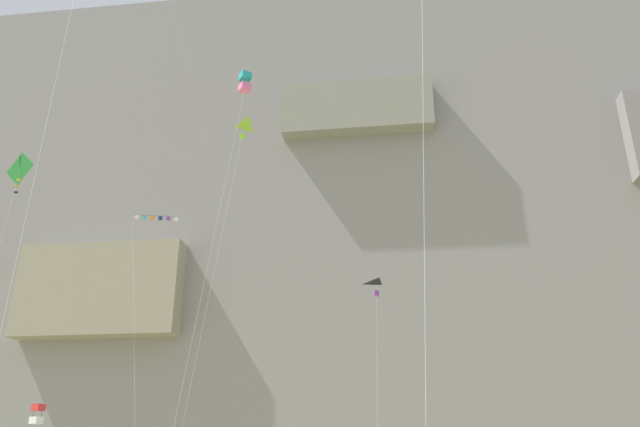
{
  "coord_description": "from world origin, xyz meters",
  "views": [
    {
      "loc": [
        3.34,
        -6.07,
        3.9
      ],
      "look_at": [
        -0.74,
        25.68,
        16.7
      ],
      "focal_mm": 34.5,
      "sensor_mm": 36.0,
      "label": 1
    }
  ],
  "objects_px": {
    "kite_delta_upper_right": "(234,140)",
    "kite_diamond_high_center": "(18,174)",
    "kite_delta_near_cliff": "(382,296)",
    "kite_box_low_center": "(37,414)",
    "kite_banner_upper_left": "(152,249)",
    "kite_box_far_right": "(245,84)"
  },
  "relations": [
    {
      "from": "kite_delta_upper_right",
      "to": "kite_diamond_high_center",
      "type": "bearing_deg",
      "value": -177.26
    },
    {
      "from": "kite_diamond_high_center",
      "to": "kite_delta_upper_right",
      "type": "bearing_deg",
      "value": 2.74
    },
    {
      "from": "kite_delta_upper_right",
      "to": "kite_delta_near_cliff",
      "type": "xyz_separation_m",
      "value": [
        10.02,
        6.19,
        -10.24
      ]
    },
    {
      "from": "kite_delta_upper_right",
      "to": "kite_box_low_center",
      "type": "height_order",
      "value": "kite_delta_upper_right"
    },
    {
      "from": "kite_box_low_center",
      "to": "kite_delta_near_cliff",
      "type": "bearing_deg",
      "value": -2.83
    },
    {
      "from": "kite_diamond_high_center",
      "to": "kite_banner_upper_left",
      "type": "distance_m",
      "value": 10.94
    },
    {
      "from": "kite_delta_upper_right",
      "to": "kite_box_low_center",
      "type": "relative_size",
      "value": 3.33
    },
    {
      "from": "kite_box_far_right",
      "to": "kite_banner_upper_left",
      "type": "distance_m",
      "value": 14.67
    },
    {
      "from": "kite_banner_upper_left",
      "to": "kite_box_far_right",
      "type": "bearing_deg",
      "value": -40.97
    },
    {
      "from": "kite_delta_near_cliff",
      "to": "kite_diamond_high_center",
      "type": "bearing_deg",
      "value": -164.95
    },
    {
      "from": "kite_banner_upper_left",
      "to": "kite_delta_upper_right",
      "type": "bearing_deg",
      "value": -31.9
    },
    {
      "from": "kite_box_far_right",
      "to": "kite_box_low_center",
      "type": "height_order",
      "value": "kite_box_far_right"
    },
    {
      "from": "kite_box_low_center",
      "to": "kite_delta_near_cliff",
      "type": "xyz_separation_m",
      "value": [
        26.27,
        -1.3,
        7.97
      ]
    },
    {
      "from": "kite_box_far_right",
      "to": "kite_diamond_high_center",
      "type": "distance_m",
      "value": 17.97
    },
    {
      "from": "kite_box_low_center",
      "to": "kite_delta_near_cliff",
      "type": "distance_m",
      "value": 27.48
    },
    {
      "from": "kite_diamond_high_center",
      "to": "kite_delta_near_cliff",
      "type": "height_order",
      "value": "kite_diamond_high_center"
    },
    {
      "from": "kite_box_low_center",
      "to": "kite_box_far_right",
      "type": "bearing_deg",
      "value": -30.71
    },
    {
      "from": "kite_box_far_right",
      "to": "kite_delta_upper_right",
      "type": "xyz_separation_m",
      "value": [
        -1.38,
        2.99,
        -2.68
      ]
    },
    {
      "from": "kite_box_far_right",
      "to": "kite_delta_upper_right",
      "type": "distance_m",
      "value": 4.25
    },
    {
      "from": "kite_diamond_high_center",
      "to": "kite_delta_upper_right",
      "type": "distance_m",
      "value": 15.95
    },
    {
      "from": "kite_delta_near_cliff",
      "to": "kite_banner_upper_left",
      "type": "height_order",
      "value": "kite_banner_upper_left"
    },
    {
      "from": "kite_box_low_center",
      "to": "kite_banner_upper_left",
      "type": "height_order",
      "value": "kite_banner_upper_left"
    }
  ]
}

